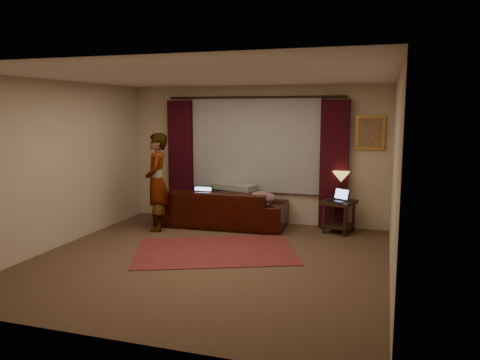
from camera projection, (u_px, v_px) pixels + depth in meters
name	position (u px, v px, depth m)	size (l,w,h in m)	color
floor	(209.00, 260.00, 6.76)	(5.00, 5.00, 0.01)	#513929
ceiling	(207.00, 76.00, 6.37)	(5.00, 5.00, 0.02)	silver
wall_back	(255.00, 155.00, 8.92)	(5.00, 0.02, 2.60)	#C4B197
wall_front	(106.00, 204.00, 4.21)	(5.00, 0.02, 2.60)	#C4B197
wall_left	(59.00, 164.00, 7.31)	(0.02, 5.00, 2.60)	#C4B197
wall_right	(395.00, 178.00, 5.82)	(0.02, 5.00, 2.60)	#C4B197
sheer_curtain	(255.00, 144.00, 8.84)	(2.50, 0.05, 1.80)	#97979E
drape_left	(181.00, 159.00, 9.28)	(0.50, 0.14, 2.30)	black
drape_right	(334.00, 164.00, 8.39)	(0.50, 0.14, 2.30)	black
curtain_rod	(254.00, 97.00, 8.66)	(0.04, 0.04, 3.40)	black
picture_frame	(370.00, 133.00, 8.21)	(0.50, 0.04, 0.60)	gold
sofa	(222.00, 200.00, 8.68)	(2.38, 1.03, 0.96)	black
throw_blanket	(233.00, 173.00, 8.81)	(0.92, 0.37, 0.11)	gray
clothing_pile	(262.00, 198.00, 8.32)	(0.52, 0.40, 0.22)	#7E525D
laptop_sofa	(201.00, 194.00, 8.57)	(0.36, 0.40, 0.26)	black
area_rug	(215.00, 251.00, 7.17)	(2.41, 1.61, 0.01)	maroon
end_table	(339.00, 217.00, 8.20)	(0.50, 0.50, 0.58)	black
tiffany_lamp	(341.00, 185.00, 8.25)	(0.31, 0.31, 0.49)	#A4803F
laptop_table	(337.00, 195.00, 8.04)	(0.31, 0.34, 0.22)	black
person	(157.00, 182.00, 8.34)	(0.51, 0.51, 1.75)	gray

